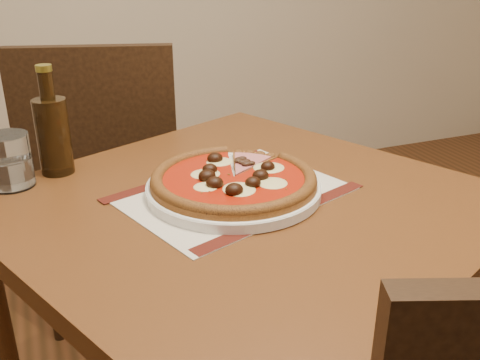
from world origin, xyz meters
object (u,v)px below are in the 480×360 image
Objects in this scene: table at (244,247)px; bottle at (53,132)px; chair_far at (107,172)px; water_glass at (9,161)px; plate at (234,188)px; pizza at (234,178)px.

bottle reaches higher than table.
table is 1.13× the size of chair_far.
water_glass is 0.10m from bottle.
water_glass is at bearing 81.35° from chair_far.
water_glass is at bearing 153.28° from plate.
table is 10.27× the size of water_glass.
pizza reaches higher than plate.
plate is 0.43m from water_glass.
chair_far is at bearing 65.61° from water_glass.
chair_far is 0.77m from plate.
water_glass reaches higher than pizza.
bottle is at bearing 141.86° from pizza.
table is 3.26× the size of plate.
chair_far is 0.78m from pizza.
water_glass is (-0.38, 0.19, 0.04)m from plate.
bottle is at bearing 139.39° from table.
water_glass is at bearing -156.09° from bottle.
table is 0.44m from bottle.
table is at bearing -40.61° from bottle.
chair_far reaches higher than plate.
table is 0.78m from chair_far.
chair_far is 4.29× the size of bottle.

